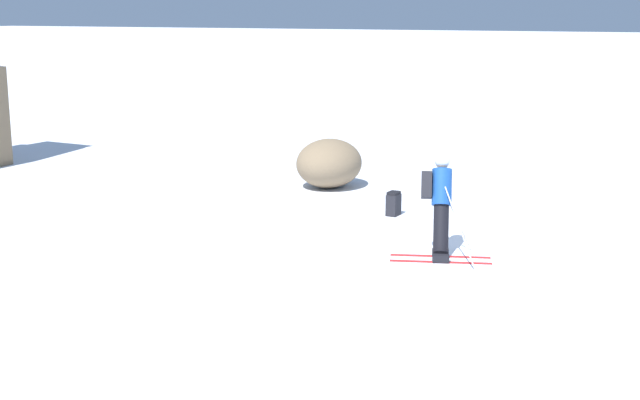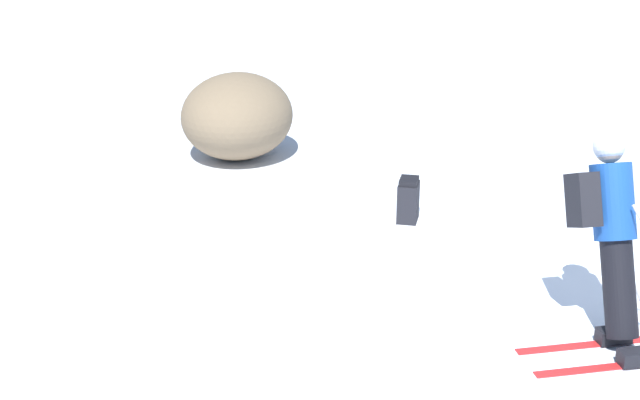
# 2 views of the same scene
# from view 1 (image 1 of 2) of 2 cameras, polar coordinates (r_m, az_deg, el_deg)

# --- Properties ---
(ground_plane) EXTENTS (300.00, 300.00, 0.00)m
(ground_plane) POSITION_cam_1_polar(r_m,az_deg,el_deg) (16.34, 8.95, -2.70)
(ground_plane) COLOR white
(skier) EXTENTS (1.26, 1.75, 1.76)m
(skier) POSITION_cam_1_polar(r_m,az_deg,el_deg) (15.33, 7.68, 0.02)
(skier) COLOR red
(skier) RESTS_ON ground
(spare_backpack) EXTENTS (0.32, 0.25, 0.50)m
(spare_backpack) POSITION_cam_1_polar(r_m,az_deg,el_deg) (18.24, 4.73, -0.24)
(spare_backpack) COLOR black
(spare_backpack) RESTS_ON ground
(exposed_boulder_0) EXTENTS (1.77, 1.51, 1.15)m
(exposed_boulder_0) POSITION_cam_1_polar(r_m,az_deg,el_deg) (21.00, 0.59, 2.37)
(exposed_boulder_0) COLOR #7A664C
(exposed_boulder_0) RESTS_ON ground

